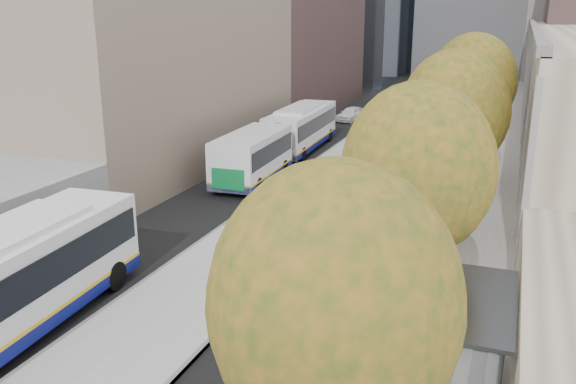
% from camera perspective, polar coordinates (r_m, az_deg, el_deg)
% --- Properties ---
extents(bus_platform, '(4.25, 150.00, 0.15)m').
position_cam_1_polar(bus_platform, '(40.61, 6.10, 3.25)').
color(bus_platform, '#A5A5A5').
rests_on(bus_platform, ground).
extents(sidewalk, '(4.75, 150.00, 0.08)m').
position_cam_1_polar(sidewalk, '(39.46, 17.40, 2.13)').
color(sidewalk, gray).
rests_on(sidewalk, ground).
extents(bus_shelter, '(1.90, 4.40, 2.53)m').
position_cam_1_polar(bus_shelter, '(15.97, 17.74, -11.12)').
color(bus_shelter, '#383A3F').
rests_on(bus_shelter, sidewalk).
extents(tree_b, '(4.00, 4.00, 6.97)m').
position_cam_1_polar(tree_b, '(9.66, 4.34, -10.39)').
color(tree_b, black).
rests_on(tree_b, sidewalk).
extents(tree_c, '(4.20, 4.20, 7.28)m').
position_cam_1_polar(tree_c, '(16.97, 12.05, 2.06)').
color(tree_c, black).
rests_on(tree_c, sidewalk).
extents(tree_d, '(4.40, 4.40, 7.60)m').
position_cam_1_polar(tree_d, '(25.70, 15.28, 7.23)').
color(tree_d, black).
rests_on(tree_d, sidewalk).
extents(tree_e, '(4.60, 4.60, 7.92)m').
position_cam_1_polar(tree_e, '(34.56, 16.88, 9.75)').
color(tree_e, black).
rests_on(tree_e, sidewalk).
extents(bus_far, '(3.09, 17.22, 2.86)m').
position_cam_1_polar(bus_far, '(39.04, -0.48, 5.04)').
color(bus_far, white).
rests_on(bus_far, ground).
extents(distant_car, '(2.40, 3.96, 1.26)m').
position_cam_1_polar(distant_car, '(54.53, 5.94, 7.29)').
color(distant_car, white).
rests_on(distant_car, ground).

